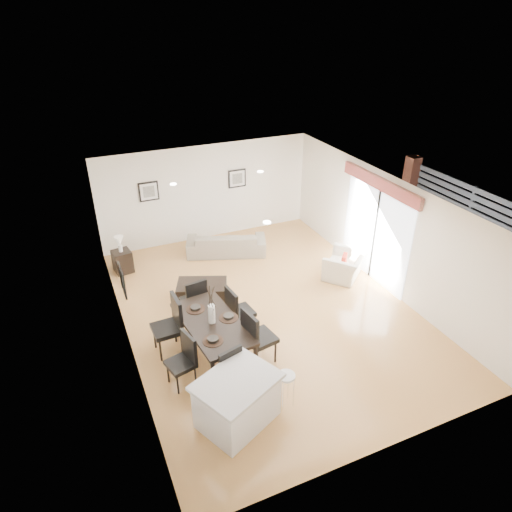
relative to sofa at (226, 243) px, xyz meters
name	(u,v)px	position (x,y,z in m)	size (l,w,h in m)	color
ground	(267,310)	(-0.10, -2.84, -0.31)	(8.00, 8.00, 0.00)	tan
wall_back	(207,193)	(-0.10, 1.16, 1.04)	(6.00, 0.04, 2.70)	white
wall_front	(390,387)	(-0.10, -6.84, 1.04)	(6.00, 0.04, 2.70)	white
wall_left	(121,289)	(-3.10, -2.84, 1.04)	(0.04, 8.00, 2.70)	white
wall_right	(385,232)	(2.90, -2.84, 1.04)	(0.04, 8.00, 2.70)	white
ceiling	(269,197)	(-0.10, -2.84, 2.39)	(6.00, 8.00, 0.02)	white
sofa	(226,243)	(0.00, 0.00, 0.00)	(2.11, 0.83, 0.62)	gray
armchair	(344,265)	(2.24, -2.34, 0.01)	(0.99, 0.87, 0.64)	beige
courtyard_plant_a	(494,260)	(5.80, -3.66, 0.03)	(0.61, 0.52, 0.67)	#365524
courtyard_plant_b	(449,235)	(5.80, -2.14, 0.04)	(0.39, 0.39, 0.70)	#365524
dining_table	(212,326)	(-1.67, -3.78, 0.41)	(1.15, 2.01, 0.80)	black
dining_chair_wnear	(184,357)	(-2.36, -4.24, 0.26)	(0.55, 0.55, 1.01)	black
dining_chair_wfar	(171,322)	(-2.34, -3.29, 0.36)	(0.56, 0.56, 1.19)	black
dining_chair_enear	(256,335)	(-1.01, -4.27, 0.35)	(0.61, 0.61, 1.17)	black
dining_chair_efar	(237,309)	(-1.00, -3.31, 0.29)	(0.53, 0.53, 1.07)	black
dining_chair_head	(235,374)	(-1.70, -4.97, 0.25)	(0.55, 0.55, 1.01)	black
dining_chair_foot	(195,298)	(-1.66, -2.59, 0.27)	(0.53, 0.53, 1.04)	black
vase	(211,307)	(-1.67, -3.78, 0.84)	(0.86, 1.40, 0.79)	white
coffee_table	(202,292)	(-1.29, -1.89, -0.09)	(1.11, 0.67, 0.44)	black
side_table	(123,261)	(-2.73, 0.14, -0.02)	(0.43, 0.43, 0.58)	black
table_lamp	(119,242)	(-2.73, 0.14, 0.54)	(0.22, 0.22, 0.41)	white
cushion	(344,261)	(2.15, -2.43, 0.22)	(0.31, 0.10, 0.31)	#AF2716
kitchen_island	(237,400)	(-1.84, -5.43, 0.14)	(1.55, 1.41, 0.88)	silver
bar_stool	(286,379)	(-0.96, -5.43, 0.26)	(0.30, 0.30, 0.66)	white
framed_print_back_left	(149,191)	(-1.70, 1.13, 1.34)	(0.52, 0.04, 0.52)	black
framed_print_back_right	(237,178)	(0.80, 1.13, 1.34)	(0.52, 0.04, 0.52)	black
framed_print_left_wall	(122,280)	(-3.07, -3.04, 1.34)	(0.04, 0.52, 0.52)	black
sliding_door	(377,215)	(2.85, -2.54, 1.36)	(0.12, 2.70, 2.57)	white
courtyard	(456,212)	(6.06, -1.98, 0.62)	(6.00, 6.00, 2.00)	gray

